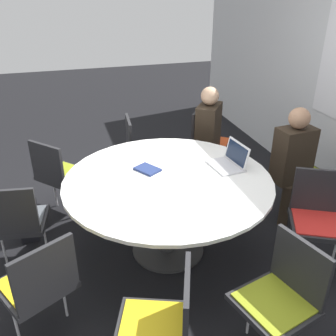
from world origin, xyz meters
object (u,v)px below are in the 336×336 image
at_px(chair_5, 39,282).
at_px(person_0, 294,158).
at_px(chair_8, 318,213).
at_px(handbag, 29,220).
at_px(laptop, 230,161).
at_px(person_1, 209,130).
at_px(chair_3, 58,171).
at_px(chair_1, 207,138).
at_px(chair_6, 164,322).
at_px(chair_0, 304,168).
at_px(chair_4, 16,219).
at_px(chair_7, 282,293).
at_px(spiral_notebook, 147,169).
at_px(chair_2, 141,146).

relative_size(chair_5, person_0, 0.71).
xyz_separation_m(chair_5, person_0, (-0.80, 2.38, 0.19)).
distance_m(chair_8, handbag, 2.67).
bearing_deg(handbag, laptop, 72.41).
distance_m(chair_5, person_1, 2.54).
distance_m(chair_3, person_0, 2.34).
relative_size(chair_1, chair_5, 1.00).
height_order(chair_6, person_0, person_0).
height_order(chair_0, person_1, person_1).
bearing_deg(chair_3, chair_4, -67.35).
bearing_deg(handbag, chair_4, -2.72).
distance_m(chair_0, chair_1, 1.23).
distance_m(chair_5, chair_6, 0.87).
height_order(chair_7, person_1, person_1).
distance_m(chair_1, chair_4, 2.43).
height_order(laptop, spiral_notebook, laptop).
relative_size(chair_1, person_0, 0.71).
height_order(chair_6, person_1, person_1).
bearing_deg(person_1, laptop, 25.01).
xyz_separation_m(chair_8, person_0, (-0.64, 0.16, 0.19)).
distance_m(chair_3, person_1, 1.72).
bearing_deg(person_1, spiral_notebook, -10.80).
height_order(chair_4, person_1, person_1).
height_order(person_0, spiral_notebook, person_0).
relative_size(chair_2, chair_7, 1.00).
relative_size(chair_1, chair_2, 1.00).
height_order(chair_1, handbag, chair_1).
xyz_separation_m(chair_4, chair_5, (0.79, 0.18, 0.00)).
relative_size(chair_2, spiral_notebook, 3.32).
bearing_deg(person_0, chair_6, 31.73).
xyz_separation_m(chair_1, chair_2, (0.03, -0.84, 0.00)).
distance_m(chair_2, person_1, 0.82).
bearing_deg(chair_4, chair_5, -68.21).
xyz_separation_m(chair_0, chair_8, (0.75, -0.39, 0.00)).
xyz_separation_m(chair_5, person_1, (-1.71, 1.87, 0.19)).
bearing_deg(chair_3, person_1, 53.10).
relative_size(chair_8, handbag, 2.37).
bearing_deg(chair_2, person_1, 79.25).
height_order(chair_0, chair_8, same).
height_order(chair_5, spiral_notebook, chair_5).
xyz_separation_m(chair_5, handbag, (-1.31, -0.16, -0.37)).
bearing_deg(laptop, chair_6, -44.21).
relative_size(person_1, spiral_notebook, 4.68).
relative_size(chair_1, person_1, 0.71).
distance_m(chair_3, chair_8, 2.48).
bearing_deg(chair_8, chair_3, -7.37).
xyz_separation_m(chair_4, spiral_notebook, (-0.07, 1.12, 0.25)).
distance_m(chair_4, laptop, 1.87).
distance_m(chair_4, chair_7, 2.11).
xyz_separation_m(chair_6, laptop, (-1.27, 0.98, 0.30)).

